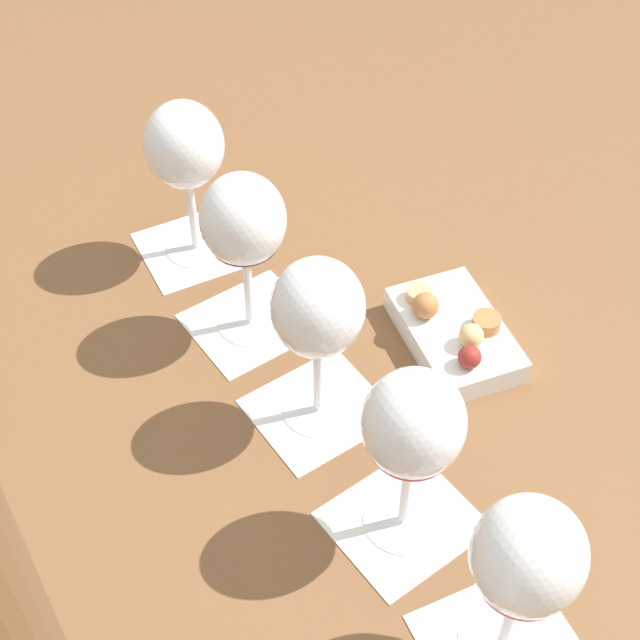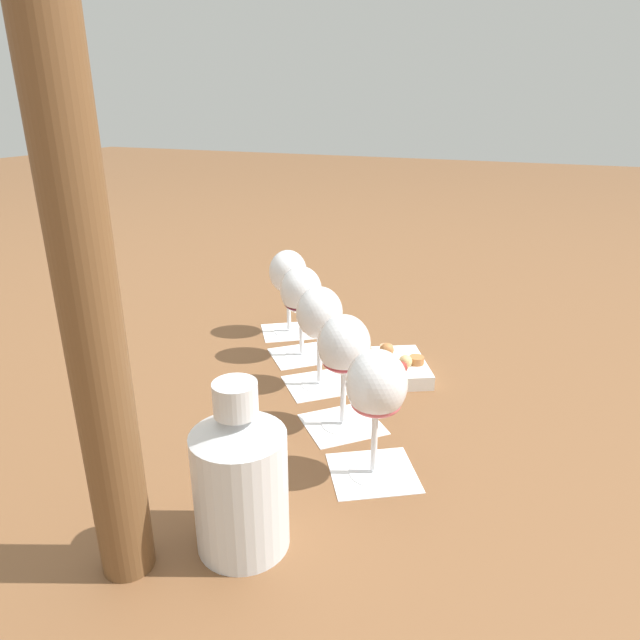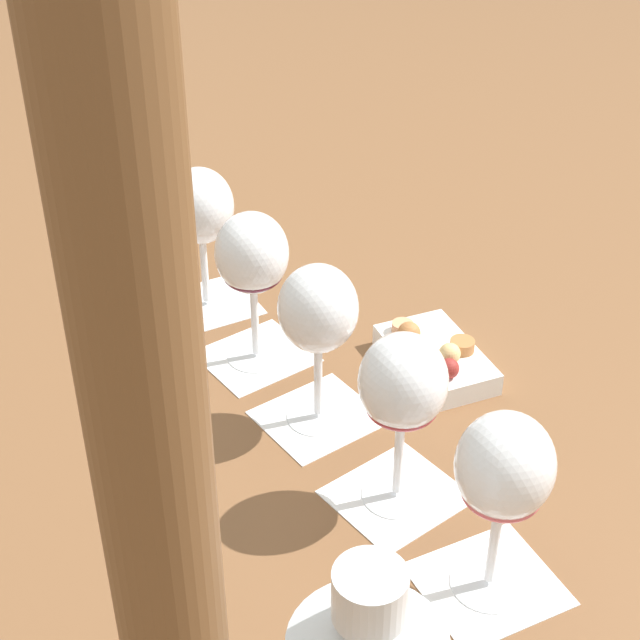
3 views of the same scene
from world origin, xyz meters
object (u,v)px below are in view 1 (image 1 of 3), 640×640
at_px(wine_glass_2, 313,315).
at_px(wine_glass_3, 243,227).
at_px(wine_glass_0, 526,563).
at_px(wine_glass_1, 413,431).
at_px(snack_dish, 454,333).
at_px(wine_glass_4, 185,152).

bearing_deg(wine_glass_2, wine_glass_3, -52.63).
height_order(wine_glass_0, wine_glass_2, same).
distance_m(wine_glass_1, wine_glass_3, 0.26).
relative_size(wine_glass_3, snack_dish, 1.09).
bearing_deg(wine_glass_4, wine_glass_3, 126.83).
distance_m(wine_glass_0, snack_dish, 0.32).
bearing_deg(wine_glass_3, wine_glass_4, -53.17).
distance_m(wine_glass_4, snack_dish, 0.31).
relative_size(wine_glass_0, wine_glass_3, 1.00).
height_order(wine_glass_0, wine_glass_1, same).
xyz_separation_m(wine_glass_3, wine_glass_4, (0.07, -0.10, 0.00)).
relative_size(wine_glass_4, snack_dish, 1.09).
distance_m(wine_glass_3, wine_glass_4, 0.12).
bearing_deg(snack_dish, wine_glass_4, -20.76).
relative_size(wine_glass_0, wine_glass_4, 1.00).
bearing_deg(wine_glass_4, wine_glass_0, 128.13).
bearing_deg(wine_glass_3, wine_glass_0, 128.54).
bearing_deg(wine_glass_4, wine_glass_2, 127.10).
bearing_deg(wine_glass_1, wine_glass_4, -52.21).
bearing_deg(wine_glass_0, wine_glass_3, -51.46).
height_order(wine_glass_1, wine_glass_2, same).
relative_size(wine_glass_1, snack_dish, 1.09).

